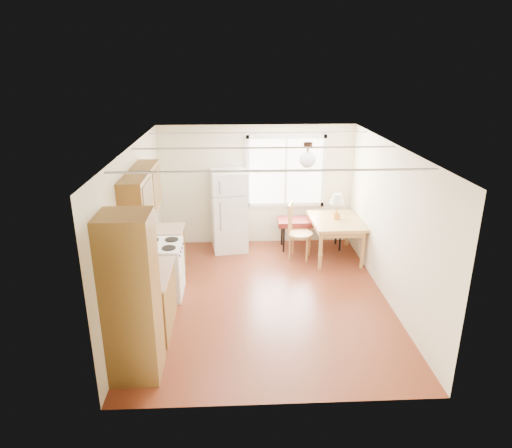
{
  "coord_description": "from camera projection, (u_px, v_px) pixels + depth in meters",
  "views": [
    {
      "loc": [
        -0.46,
        -6.69,
        3.69
      ],
      "look_at": [
        -0.12,
        0.4,
        1.15
      ],
      "focal_mm": 32.0,
      "sensor_mm": 36.0,
      "label": 1
    }
  ],
  "objects": [
    {
      "name": "kitchen_run",
      "position": [
        149.0,
        270.0,
        6.59
      ],
      "size": [
        0.65,
        3.4,
        2.2
      ],
      "color": "brown",
      "rests_on": "ground"
    },
    {
      "name": "dining_table",
      "position": [
        336.0,
        225.0,
        8.9
      ],
      "size": [
        0.97,
        1.27,
        0.78
      ],
      "rotation": [
        0.0,
        0.0,
        0.02
      ],
      "color": "#B08143",
      "rests_on": "ground"
    },
    {
      "name": "pendant_light",
      "position": [
        307.0,
        159.0,
        7.21
      ],
      "size": [
        0.26,
        0.26,
        0.4
      ],
      "color": "black",
      "rests_on": "room_shell"
    },
    {
      "name": "bench",
      "position": [
        311.0,
        222.0,
        9.37
      ],
      "size": [
        1.38,
        0.52,
        0.64
      ],
      "rotation": [
        0.0,
        0.0,
        0.01
      ],
      "color": "#5D1716",
      "rests_on": "ground"
    },
    {
      "name": "room_shell",
      "position": [
        265.0,
        226.0,
        7.13
      ],
      "size": [
        4.6,
        5.6,
        2.62
      ],
      "color": "#541F11",
      "rests_on": "ground"
    },
    {
      "name": "chair",
      "position": [
        295.0,
        227.0,
        8.89
      ],
      "size": [
        0.53,
        0.53,
        1.12
      ],
      "rotation": [
        0.0,
        0.0,
        -0.3
      ],
      "color": "#B08143",
      "rests_on": "ground"
    },
    {
      "name": "coffee_maker",
      "position": [
        146.0,
        262.0,
        6.36
      ],
      "size": [
        0.26,
        0.3,
        0.4
      ],
      "rotation": [
        0.0,
        0.0,
        0.29
      ],
      "color": "black",
      "rests_on": "kitchen_run"
    },
    {
      "name": "window_unit",
      "position": [
        286.0,
        171.0,
        9.38
      ],
      "size": [
        1.64,
        0.05,
        1.51
      ],
      "color": "white",
      "rests_on": "room_shell"
    },
    {
      "name": "kettle",
      "position": [
        140.0,
        271.0,
        6.2
      ],
      "size": [
        0.12,
        0.12,
        0.23
      ],
      "color": "red",
      "rests_on": "kitchen_run"
    },
    {
      "name": "refrigerator",
      "position": [
        229.0,
        211.0,
        9.24
      ],
      "size": [
        0.76,
        0.76,
        1.66
      ],
      "rotation": [
        0.0,
        0.0,
        0.12
      ],
      "color": "white",
      "rests_on": "ground"
    },
    {
      "name": "table_lamp",
      "position": [
        337.0,
        201.0,
        8.78
      ],
      "size": [
        0.29,
        0.29,
        0.51
      ],
      "rotation": [
        0.0,
        0.0,
        -0.38
      ],
      "color": "#B67F3A",
      "rests_on": "dining_table"
    }
  ]
}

